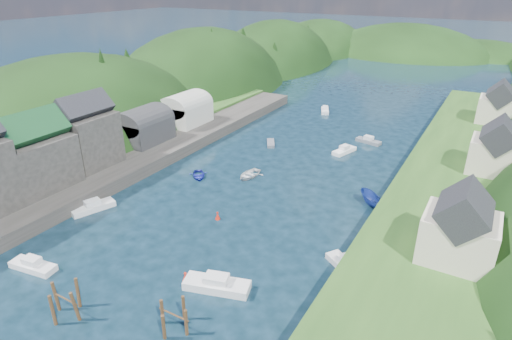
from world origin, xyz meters
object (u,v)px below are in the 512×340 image
Objects in this scene: channel_buoy_near at (185,277)px; channel_buoy_far at (218,216)px; piling_cluster_far at (174,319)px; piling_cluster_near at (66,304)px.

channel_buoy_far is at bearing 109.42° from channel_buoy_near.
channel_buoy_far is at bearing 113.18° from piling_cluster_far.
piling_cluster_near is 10.45m from piling_cluster_far.
channel_buoy_near is at bearing 55.60° from piling_cluster_near.
piling_cluster_near is 1.15× the size of piling_cluster_far.
channel_buoy_far is (2.21, 21.35, -0.86)m from piling_cluster_near.
channel_buoy_near is (6.43, 9.39, -0.86)m from piling_cluster_near.
piling_cluster_far is 3.02× the size of channel_buoy_near.
piling_cluster_far is at bearing -66.82° from channel_buoy_far.
piling_cluster_near is 3.47× the size of channel_buoy_far.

